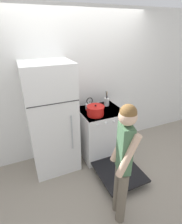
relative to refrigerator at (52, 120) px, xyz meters
The scene contains 8 objects.
ground_plane 1.11m from the refrigerator, 29.56° to the left, with size 14.00×14.00×0.00m, color gray.
wall_back 0.76m from the refrigerator, 31.83° to the left, with size 10.00×0.06×2.55m.
refrigerator is the anchor object (origin of this frame).
stove_range 0.97m from the refrigerator, ahead, with size 0.74×1.41×0.91m.
dutch_oven_pot 0.72m from the refrigerator, 12.52° to the right, with size 0.33×0.29×0.19m.
tea_kettle 0.72m from the refrigerator, ahead, with size 0.19×0.15×0.21m.
utensil_jar 1.05m from the refrigerator, ahead, with size 0.09×0.09×0.29m.
person 1.36m from the refrigerator, 67.58° to the right, with size 0.31×0.36×1.57m.
Camera 1 is at (-0.97, -2.80, 2.21)m, focal length 28.00 mm.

